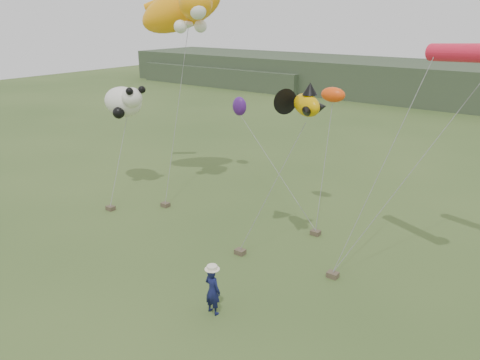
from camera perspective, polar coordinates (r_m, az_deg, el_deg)
name	(u,v)px	position (r m, az deg, el deg)	size (l,w,h in m)	color
ground	(173,293)	(16.79, -8.21, -13.47)	(120.00, 120.00, 0.00)	#385123
headland	(439,84)	(56.53, 23.11, 10.71)	(90.00, 13.00, 4.00)	#2D3D28
festival_attendant	(213,291)	(15.27, -3.36, -13.32)	(0.59, 0.39, 1.63)	#111541
sandbag_anchors	(224,231)	(20.66, -1.91, -6.26)	(11.98, 3.87, 0.20)	brown
cat_kite	(184,8)	(24.58, -6.84, 20.05)	(5.63, 4.25, 3.29)	#FD9C0D
fish_kite	(297,102)	(17.77, 6.96, 9.39)	(2.73, 1.80, 1.31)	#D69D02
panda_kite	(124,101)	(25.54, -13.93, 9.29)	(2.74, 1.77, 1.71)	white
misc_kites	(274,102)	(24.82, 4.23, 9.48)	(8.28, 3.46, 2.63)	#FF4B0E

